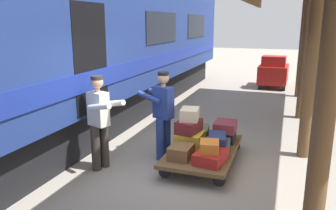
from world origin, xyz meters
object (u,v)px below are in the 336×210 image
object	(u,v)px
luggage_cart	(203,151)
porter_by_door	(100,120)
suitcase_maroon_trunk	(189,126)
train_car	(25,50)
suitcase_slate_roller	(217,146)
porter_in_overalls	(163,112)
suitcase_orange_carryall	(209,147)
suitcase_black_hardshell	(223,136)
suitcase_cream_canvas	(190,114)
baggage_tug	(273,72)
suitcase_red_plastic	(211,157)
suitcase_olive_duffel	(198,132)
suitcase_brown_leather	(181,152)
suitcase_burgundy_valise	(225,126)
suitcase_navy_fabric	(217,139)
suitcase_yellow_case	(190,140)

from	to	relation	value
luggage_cart	porter_by_door	xyz separation A→B (m)	(1.68, 0.87, 0.68)
suitcase_maroon_trunk	porter_by_door	distance (m)	1.66
train_car	suitcase_slate_roller	size ratio (longest dim) A/B	34.44
porter_in_overalls	suitcase_orange_carryall	bearing A→B (deg)	151.61
train_car	luggage_cart	xyz separation A→B (m)	(-3.53, -0.48, -1.82)
suitcase_black_hardshell	suitcase_maroon_trunk	bearing A→B (deg)	45.38
suitcase_orange_carryall	suitcase_black_hardshell	bearing A→B (deg)	-91.17
suitcase_cream_canvas	baggage_tug	xyz separation A→B (m)	(-1.12, -8.39, -0.29)
suitcase_red_plastic	porter_by_door	world-z (taller)	porter_by_door
suitcase_olive_duffel	suitcase_brown_leather	xyz separation A→B (m)	(0.00, 1.14, -0.00)
suitcase_cream_canvas	baggage_tug	bearing A→B (deg)	-97.62
luggage_cart	suitcase_red_plastic	xyz separation A→B (m)	(-0.26, 0.57, 0.14)
suitcase_olive_duffel	suitcase_orange_carryall	bearing A→B (deg)	113.58
suitcase_olive_duffel	porter_in_overalls	bearing A→B (deg)	47.25
suitcase_red_plastic	suitcase_cream_canvas	distance (m)	0.99
suitcase_slate_roller	suitcase_burgundy_valise	size ratio (longest dim) A/B	1.22
porter_in_overalls	porter_by_door	bearing A→B (deg)	44.16
luggage_cart	suitcase_burgundy_valise	xyz separation A→B (m)	(-0.30, -0.59, 0.34)
suitcase_navy_fabric	baggage_tug	bearing A→B (deg)	-93.86
train_car	suitcase_brown_leather	xyz separation A→B (m)	(-3.26, 0.09, -1.66)
suitcase_yellow_case	suitcase_brown_leather	size ratio (longest dim) A/B	1.12
suitcase_red_plastic	suitcase_brown_leather	bearing A→B (deg)	0.00
luggage_cart	porter_in_overalls	distance (m)	1.06
porter_by_door	luggage_cart	bearing A→B (deg)	-152.77
suitcase_yellow_case	suitcase_red_plastic	bearing A→B (deg)	132.78
suitcase_slate_roller	baggage_tug	size ratio (longest dim) A/B	0.36
luggage_cart	suitcase_brown_leather	world-z (taller)	suitcase_brown_leather
suitcase_yellow_case	baggage_tug	bearing A→B (deg)	-97.42
porter_by_door	suitcase_slate_roller	bearing A→B (deg)	-156.02
suitcase_yellow_case	suitcase_olive_duffel	bearing A→B (deg)	-90.00
suitcase_olive_duffel	suitcase_burgundy_valise	distance (m)	0.59
suitcase_yellow_case	suitcase_cream_canvas	xyz separation A→B (m)	(0.02, -0.05, 0.49)
suitcase_olive_duffel	suitcase_cream_canvas	world-z (taller)	suitcase_cream_canvas
train_car	suitcase_black_hardshell	world-z (taller)	train_car
suitcase_burgundy_valise	baggage_tug	world-z (taller)	baggage_tug
suitcase_olive_duffel	suitcase_slate_roller	distance (m)	0.78
luggage_cart	suitcase_brown_leather	bearing A→B (deg)	65.17
porter_in_overalls	porter_by_door	xyz separation A→B (m)	(0.87, 0.85, 0.00)
suitcase_black_hardshell	suitcase_yellow_case	bearing A→B (deg)	47.22
suitcase_brown_leather	suitcase_orange_carryall	bearing A→B (deg)	178.33
luggage_cart	suitcase_maroon_trunk	size ratio (longest dim) A/B	3.89
suitcase_olive_duffel	suitcase_yellow_case	distance (m)	0.57
suitcase_yellow_case	suitcase_slate_roller	world-z (taller)	suitcase_yellow_case
suitcase_brown_leather	suitcase_maroon_trunk	world-z (taller)	suitcase_maroon_trunk
train_car	luggage_cart	world-z (taller)	train_car
suitcase_navy_fabric	suitcase_burgundy_valise	distance (m)	0.63
suitcase_slate_roller	suitcase_orange_carryall	size ratio (longest dim) A/B	1.63
suitcase_brown_leather	suitcase_orange_carryall	world-z (taller)	suitcase_orange_carryall
suitcase_black_hardshell	suitcase_maroon_trunk	size ratio (longest dim) A/B	0.85
suitcase_navy_fabric	suitcase_maroon_trunk	distance (m)	0.58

